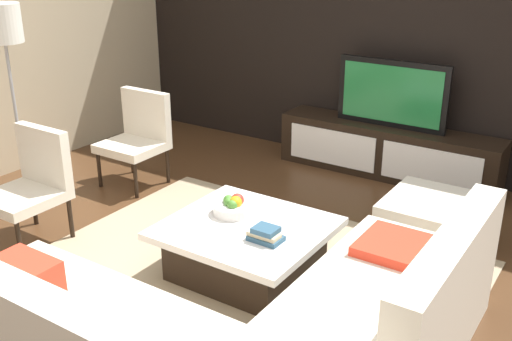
# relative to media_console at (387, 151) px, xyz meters

# --- Properties ---
(ground_plane) EXTENTS (14.00, 14.00, 0.00)m
(ground_plane) POSITION_rel_media_console_xyz_m (-0.00, -2.40, -0.25)
(ground_plane) COLOR #4C301C
(feature_wall_back) EXTENTS (6.40, 0.12, 2.80)m
(feature_wall_back) POSITION_rel_media_console_xyz_m (-0.00, 0.30, 1.15)
(feature_wall_back) COLOR black
(feature_wall_back) RESTS_ON ground
(area_rug) EXTENTS (2.98, 2.50, 0.01)m
(area_rug) POSITION_rel_media_console_xyz_m (-0.10, -2.40, -0.24)
(area_rug) COLOR tan
(area_rug) RESTS_ON ground
(media_console) EXTENTS (2.16, 0.43, 0.50)m
(media_console) POSITION_rel_media_console_xyz_m (0.00, 0.00, 0.00)
(media_console) COLOR black
(media_console) RESTS_ON ground
(television) EXTENTS (1.07, 0.06, 0.64)m
(television) POSITION_rel_media_console_xyz_m (-0.00, 0.00, 0.57)
(television) COLOR black
(television) RESTS_ON media_console
(coffee_table) EXTENTS (1.06, 0.98, 0.38)m
(coffee_table) POSITION_rel_media_console_xyz_m (-0.10, -2.30, -0.05)
(coffee_table) COLOR black
(coffee_table) RESTS_ON ground
(accent_chair_near) EXTENTS (0.52, 0.54, 0.87)m
(accent_chair_near) POSITION_rel_media_console_xyz_m (-1.76, -2.74, 0.24)
(accent_chair_near) COLOR black
(accent_chair_near) RESTS_ON ground
(floor_lamp) EXTENTS (0.31, 0.31, 1.70)m
(floor_lamp) POSITION_rel_media_console_xyz_m (-2.55, -2.26, 1.18)
(floor_lamp) COLOR #A5A5AA
(floor_lamp) RESTS_ON ground
(ottoman) EXTENTS (0.70, 0.70, 0.40)m
(ottoman) POSITION_rel_media_console_xyz_m (0.86, -1.23, -0.05)
(ottoman) COLOR beige
(ottoman) RESTS_ON ground
(fruit_bowl) EXTENTS (0.28, 0.28, 0.14)m
(fruit_bowl) POSITION_rel_media_console_xyz_m (-0.28, -2.19, 0.18)
(fruit_bowl) COLOR silver
(fruit_bowl) RESTS_ON coffee_table
(accent_chair_far) EXTENTS (0.54, 0.51, 0.87)m
(accent_chair_far) POSITION_rel_media_console_xyz_m (-1.89, -1.45, 0.24)
(accent_chair_far) COLOR black
(accent_chair_far) RESTS_ON ground
(book_stack) EXTENTS (0.22, 0.15, 0.10)m
(book_stack) POSITION_rel_media_console_xyz_m (0.13, -2.41, 0.17)
(book_stack) COLOR #2D516B
(book_stack) RESTS_ON coffee_table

